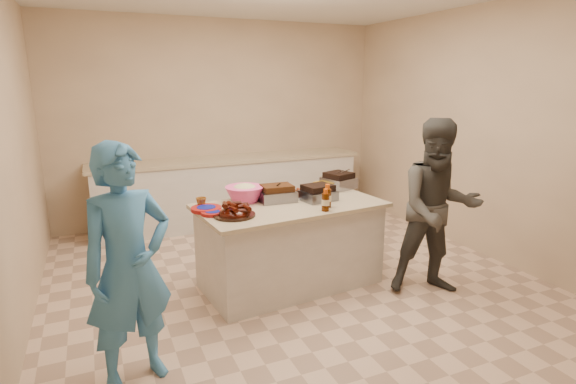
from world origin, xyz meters
name	(u,v)px	position (x,y,z in m)	size (l,w,h in m)	color
room	(299,287)	(0.00, 0.00, 0.00)	(4.50, 5.00, 2.70)	#CEB18E
back_counter	(231,190)	(0.00, 2.20, 0.45)	(3.60, 0.64, 0.90)	silver
island	(290,284)	(-0.05, 0.09, 0.00)	(1.69, 0.89, 0.80)	silver
rib_platter	(234,216)	(-0.63, -0.07, 0.80)	(0.35, 0.35, 0.14)	#430C03
pulled_pork_tray	(277,201)	(-0.12, 0.23, 0.80)	(0.33, 0.25, 0.10)	#47230F
brisket_tray	(318,200)	(0.24, 0.11, 0.80)	(0.31, 0.26, 0.09)	black
roasting_pan	(338,188)	(0.67, 0.45, 0.80)	(0.29, 0.29, 0.11)	gray
coleslaw_bowl	(245,202)	(-0.41, 0.33, 0.80)	(0.36, 0.36, 0.25)	#FA4A99
sausage_plate	(292,197)	(0.07, 0.32, 0.80)	(0.32, 0.32, 0.05)	silver
mac_cheese_dish	(327,188)	(0.56, 0.50, 0.80)	(0.27, 0.20, 0.07)	gold
bbq_bottle_a	(327,207)	(0.21, -0.14, 0.80)	(0.07, 0.07, 0.21)	#3C1702
bbq_bottle_b	(325,211)	(0.14, -0.24, 0.80)	(0.07, 0.07, 0.20)	#3C1702
mustard_bottle	(273,203)	(-0.18, 0.19, 0.80)	(0.05, 0.05, 0.13)	gold
sauce_bowl	(274,199)	(-0.13, 0.30, 0.80)	(0.14, 0.04, 0.14)	silver
plate_stack_large	(206,211)	(-0.81, 0.18, 0.80)	(0.27, 0.27, 0.03)	maroon
plate_stack_small	(213,215)	(-0.79, 0.04, 0.80)	(0.20, 0.20, 0.03)	maroon
plastic_cup	(202,207)	(-0.82, 0.31, 0.80)	(0.09, 0.09, 0.09)	brown
basket_stack	(247,199)	(-0.36, 0.41, 0.80)	(0.22, 0.17, 0.11)	maroon
guest_blue	(139,378)	(-1.53, -0.80, 0.00)	(0.57, 1.56, 0.37)	#3D82C0
guest_gray	(431,290)	(1.10, -0.57, 0.00)	(0.77, 1.59, 0.60)	#45433F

